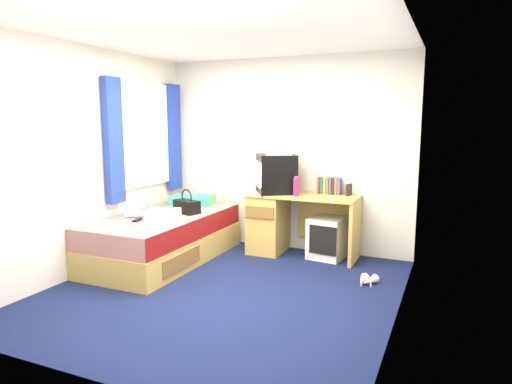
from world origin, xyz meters
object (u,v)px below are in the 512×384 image
at_px(bed, 164,238).
at_px(aerosol_can, 293,186).
at_px(pink_water_bottle, 296,187).
at_px(pillow, 192,200).
at_px(picture_frame, 349,190).
at_px(desk, 282,221).
at_px(magazine, 163,211).
at_px(colour_swatch_fan, 135,226).
at_px(handbag, 187,206).
at_px(remote_control, 137,220).
at_px(vcr, 276,151).
at_px(water_bottle, 134,215).
at_px(storage_cube, 327,238).
at_px(towel, 163,215).
at_px(white_heels, 366,281).
at_px(crt_tv, 276,174).

distance_m(bed, aerosol_can, 1.66).
relative_size(bed, pink_water_bottle, 9.52).
distance_m(pillow, picture_frame, 2.02).
bearing_deg(pink_water_bottle, desk, 146.75).
relative_size(magazine, colour_swatch_fan, 1.27).
bearing_deg(handbag, remote_control, -95.84).
bearing_deg(handbag, pillow, 134.75).
height_order(vcr, water_bottle, vcr).
relative_size(storage_cube, picture_frame, 3.50).
bearing_deg(pillow, pink_water_bottle, -0.65).
xyz_separation_m(desk, towel, (-1.01, -1.04, 0.19)).
xyz_separation_m(handbag, colour_swatch_fan, (-0.11, -0.82, -0.08)).
bearing_deg(bed, towel, -54.73).
distance_m(desk, picture_frame, 0.90).
distance_m(storage_cube, magazine, 1.99).
xyz_separation_m(handbag, white_heels, (2.13, -0.08, -0.59)).
height_order(desk, colour_swatch_fan, desk).
xyz_separation_m(desk, handbag, (-0.96, -0.64, 0.22)).
height_order(bed, vcr, vcr).
height_order(pink_water_bottle, magazine, pink_water_bottle).
bearing_deg(magazine, bed, -53.55).
relative_size(picture_frame, water_bottle, 0.70).
bearing_deg(pillow, aerosol_can, 7.84).
xyz_separation_m(vcr, remote_control, (-1.15, -1.22, -0.71)).
bearing_deg(aerosol_can, pillow, -172.16).
relative_size(bed, pillow, 3.66).
relative_size(pink_water_bottle, magazine, 0.75).
distance_m(pillow, water_bottle, 0.98).
height_order(storage_cube, pink_water_bottle, pink_water_bottle).
distance_m(crt_tv, picture_frame, 0.90).
bearing_deg(colour_swatch_fan, white_heels, 18.35).
distance_m(aerosol_can, white_heels, 1.53).
bearing_deg(handbag, aerosol_can, 52.00).
xyz_separation_m(aerosol_can, towel, (-1.13, -1.09, -0.24)).
distance_m(storage_cube, water_bottle, 2.26).
xyz_separation_m(picture_frame, handbag, (-1.75, -0.78, -0.19)).
bearing_deg(towel, colour_swatch_fan, -97.96).
distance_m(crt_tv, white_heels, 1.73).
distance_m(aerosol_can, remote_control, 1.88).
height_order(towel, colour_swatch_fan, towel).
distance_m(remote_control, white_heels, 2.51).
xyz_separation_m(bed, towel, (0.15, -0.21, 0.33)).
bearing_deg(bed, vcr, 37.96).
bearing_deg(white_heels, handbag, 177.95).
bearing_deg(aerosol_can, magazine, -151.62).
bearing_deg(vcr, towel, -71.92).
distance_m(storage_cube, vcr, 1.21).
relative_size(crt_tv, remote_control, 3.93).
relative_size(magazine, water_bottle, 1.40).
height_order(vcr, aerosol_can, vcr).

